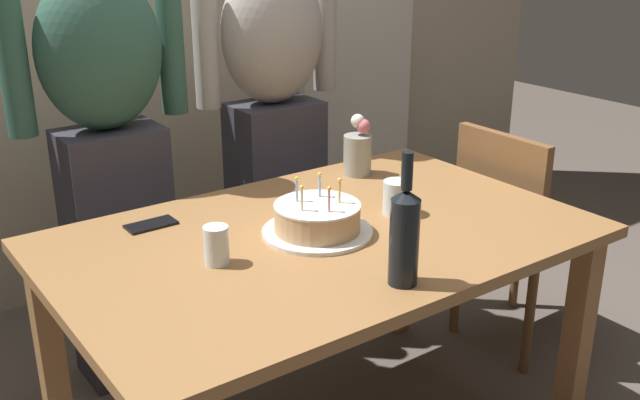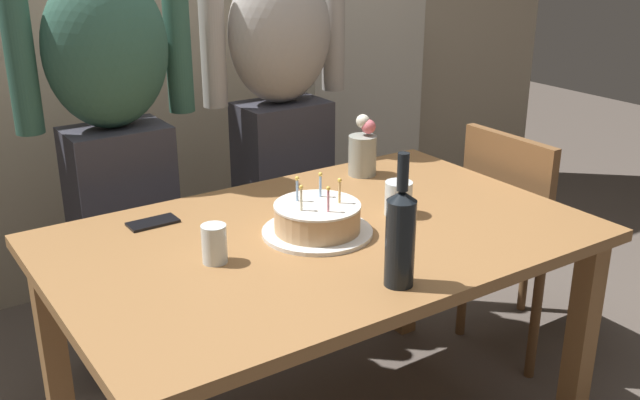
# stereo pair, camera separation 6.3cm
# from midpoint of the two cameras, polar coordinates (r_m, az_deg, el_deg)

# --- Properties ---
(dining_table) EXTENTS (1.50, 0.96, 0.74)m
(dining_table) POSITION_cam_midpoint_polar(r_m,az_deg,el_deg) (2.13, 0.99, -4.94)
(dining_table) COLOR olive
(dining_table) RESTS_ON ground_plane
(birthday_cake) EXTENTS (0.31, 0.31, 0.16)m
(birthday_cake) POSITION_cam_midpoint_polar(r_m,az_deg,el_deg) (2.06, 0.67, -1.57)
(birthday_cake) COLOR white
(birthday_cake) RESTS_ON dining_table
(water_glass_near) EXTENTS (0.07, 0.07, 0.10)m
(water_glass_near) POSITION_cam_midpoint_polar(r_m,az_deg,el_deg) (1.91, -7.23, -3.38)
(water_glass_near) COLOR silver
(water_glass_near) RESTS_ON dining_table
(water_glass_far) EXTENTS (0.08, 0.08, 0.10)m
(water_glass_far) POSITION_cam_midpoint_polar(r_m,az_deg,el_deg) (2.21, 6.89, 0.12)
(water_glass_far) COLOR silver
(water_glass_far) RESTS_ON dining_table
(wine_bottle) EXTENTS (0.07, 0.07, 0.33)m
(wine_bottle) POSITION_cam_midpoint_polar(r_m,az_deg,el_deg) (1.76, 7.25, -2.72)
(wine_bottle) COLOR black
(wine_bottle) RESTS_ON dining_table
(cell_phone) EXTENTS (0.14, 0.07, 0.01)m
(cell_phone) POSITION_cam_midpoint_polar(r_m,az_deg,el_deg) (2.19, -11.98, -1.72)
(cell_phone) COLOR black
(cell_phone) RESTS_ON dining_table
(flower_vase) EXTENTS (0.10, 0.10, 0.21)m
(flower_vase) POSITION_cam_midpoint_polar(r_m,az_deg,el_deg) (2.54, 4.05, 3.89)
(flower_vase) COLOR #999E93
(flower_vase) RESTS_ON dining_table
(person_man_bearded) EXTENTS (0.61, 0.27, 1.66)m
(person_man_bearded) POSITION_cam_midpoint_polar(r_m,az_deg,el_deg) (2.57, -14.84, 4.47)
(person_man_bearded) COLOR #33333D
(person_man_bearded) RESTS_ON ground_plane
(person_woman_cardigan) EXTENTS (0.61, 0.27, 1.66)m
(person_woman_cardigan) POSITION_cam_midpoint_polar(r_m,az_deg,el_deg) (2.84, -2.35, 6.65)
(person_woman_cardigan) COLOR #33333D
(person_woman_cardigan) RESTS_ON ground_plane
(dining_chair) EXTENTS (0.42, 0.42, 0.87)m
(dining_chair) POSITION_cam_midpoint_polar(r_m,az_deg,el_deg) (2.83, 15.89, -1.87)
(dining_chair) COLOR brown
(dining_chair) RESTS_ON ground_plane
(shelf_cabinet) EXTENTS (0.64, 0.30, 1.52)m
(shelf_cabinet) POSITION_cam_midpoint_polar(r_m,az_deg,el_deg) (3.75, 2.98, 6.29)
(shelf_cabinet) COLOR beige
(shelf_cabinet) RESTS_ON ground_plane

